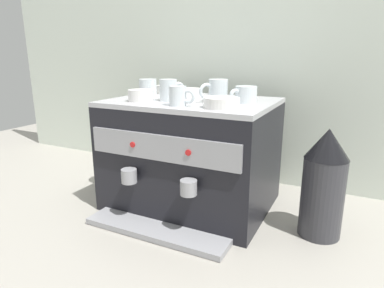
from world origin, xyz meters
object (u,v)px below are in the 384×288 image
at_px(ceramic_cup_2, 245,95).
at_px(milk_pitcher, 106,169).
at_px(ceramic_bowl_1, 167,90).
at_px(ceramic_cup_0, 169,90).
at_px(espresso_machine, 191,154).
at_px(ceramic_cup_1, 179,96).
at_px(ceramic_cup_4, 217,91).
at_px(coffee_grinder, 324,183).
at_px(ceramic_bowl_3, 141,96).
at_px(ceramic_bowl_2, 221,103).
at_px(ceramic_bowl_0, 188,93).
at_px(ceramic_cup_3, 148,88).

xyz_separation_m(ceramic_cup_2, milk_pitcher, (-0.68, 0.00, -0.39)).
xyz_separation_m(ceramic_cup_2, ceramic_bowl_1, (-0.41, 0.14, -0.01)).
distance_m(ceramic_cup_0, ceramic_bowl_1, 0.25).
bearing_deg(milk_pitcher, ceramic_cup_0, -10.43).
xyz_separation_m(espresso_machine, ceramic_cup_1, (0.03, -0.15, 0.25)).
height_order(ceramic_cup_1, ceramic_cup_4, ceramic_cup_4).
bearing_deg(ceramic_cup_0, coffee_grinder, 2.72).
xyz_separation_m(ceramic_bowl_1, milk_pitcher, (-0.27, -0.13, -0.38)).
bearing_deg(ceramic_cup_1, ceramic_bowl_3, 167.95).
bearing_deg(ceramic_cup_4, ceramic_bowl_2, -61.46).
bearing_deg(coffee_grinder, ceramic_bowl_0, 167.33).
height_order(ceramic_cup_4, ceramic_bowl_0, ceramic_cup_4).
bearing_deg(milk_pitcher, coffee_grinder, -2.77).
height_order(ceramic_cup_0, ceramic_bowl_0, ceramic_cup_0).
xyz_separation_m(ceramic_cup_0, coffee_grinder, (0.57, 0.03, -0.29)).
distance_m(ceramic_cup_3, ceramic_bowl_0, 0.17).
bearing_deg(ceramic_bowl_3, ceramic_bowl_2, -2.90).
distance_m(ceramic_cup_1, ceramic_bowl_2, 0.15).
distance_m(ceramic_cup_0, ceramic_cup_4, 0.18).
bearing_deg(coffee_grinder, espresso_machine, 176.60).
bearing_deg(ceramic_bowl_2, ceramic_bowl_3, 177.10).
height_order(ceramic_cup_2, ceramic_bowl_2, ceramic_cup_2).
distance_m(espresso_machine, ceramic_cup_4, 0.28).
bearing_deg(ceramic_cup_0, milk_pitcher, 169.57).
height_order(espresso_machine, ceramic_cup_1, ceramic_cup_1).
height_order(ceramic_cup_3, coffee_grinder, ceramic_cup_3).
relative_size(ceramic_cup_0, ceramic_bowl_2, 0.86).
relative_size(ceramic_cup_4, ceramic_bowl_2, 0.84).
relative_size(ceramic_cup_2, ceramic_bowl_1, 1.10).
xyz_separation_m(ceramic_cup_2, ceramic_bowl_2, (-0.03, -0.14, -0.01)).
relative_size(ceramic_cup_4, ceramic_bowl_1, 1.08).
bearing_deg(espresso_machine, ceramic_cup_3, 175.99).
bearing_deg(ceramic_cup_4, ceramic_cup_3, 176.12).
bearing_deg(ceramic_bowl_1, ceramic_bowl_0, -20.61).
distance_m(espresso_machine, ceramic_bowl_3, 0.31).
bearing_deg(ceramic_bowl_1, coffee_grinder, -14.21).
relative_size(espresso_machine, ceramic_cup_4, 6.14).
bearing_deg(ceramic_cup_0, ceramic_bowl_2, -16.76).
xyz_separation_m(ceramic_cup_1, ceramic_bowl_3, (-0.18, 0.04, -0.01)).
xyz_separation_m(ceramic_cup_3, coffee_grinder, (0.72, -0.04, -0.28)).
relative_size(espresso_machine, ceramic_bowl_0, 5.16).
distance_m(ceramic_bowl_2, ceramic_bowl_3, 0.33).
xyz_separation_m(ceramic_cup_0, ceramic_cup_2, (0.28, 0.07, -0.01)).
relative_size(espresso_machine, ceramic_cup_2, 6.02).
distance_m(ceramic_cup_0, ceramic_cup_1, 0.13).
height_order(ceramic_cup_4, milk_pitcher, ceramic_cup_4).
bearing_deg(ceramic_cup_4, ceramic_bowl_1, 153.17).
bearing_deg(ceramic_cup_0, ceramic_cup_4, 16.17).
distance_m(ceramic_cup_3, ceramic_bowl_3, 0.14).
bearing_deg(ceramic_bowl_0, milk_pitcher, -168.50).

